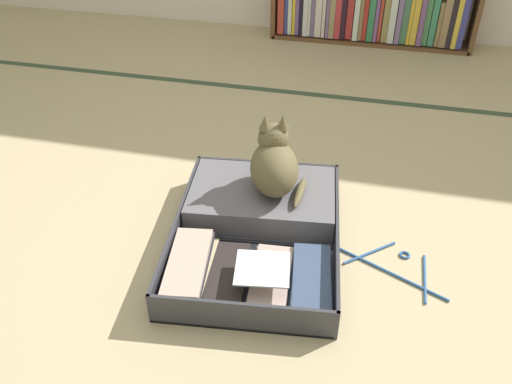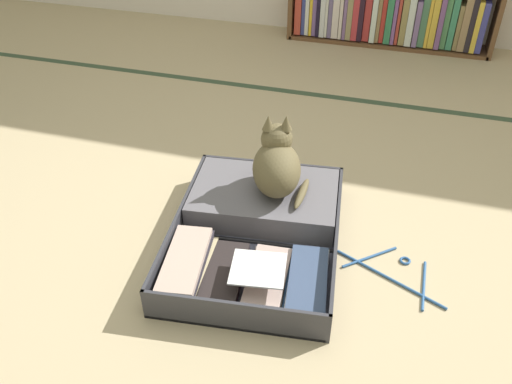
{
  "view_description": "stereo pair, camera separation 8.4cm",
  "coord_description": "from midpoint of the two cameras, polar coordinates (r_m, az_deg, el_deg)",
  "views": [
    {
      "loc": [
        0.4,
        -1.45,
        1.38
      ],
      "look_at": [
        0.05,
        0.05,
        0.24
      ],
      "focal_mm": 37.54,
      "sensor_mm": 36.0,
      "label": 1
    },
    {
      "loc": [
        0.48,
        -1.43,
        1.38
      ],
      "look_at": [
        0.05,
        0.05,
        0.24
      ],
      "focal_mm": 37.54,
      "sensor_mm": 36.0,
      "label": 2
    }
  ],
  "objects": [
    {
      "name": "tatami_border",
      "position": [
        3.15,
        3.98,
        10.47
      ],
      "size": [
        4.8,
        0.05,
        0.0
      ],
      "color": "#344731",
      "rests_on": "ground_plane"
    },
    {
      "name": "black_cat",
      "position": [
        2.07,
        0.8,
        3.0
      ],
      "size": [
        0.26,
        0.31,
        0.3
      ],
      "color": "brown",
      "rests_on": "open_suitcase"
    },
    {
      "name": "ground_plane",
      "position": [
        2.04,
        -2.78,
        -6.07
      ],
      "size": [
        10.0,
        10.0,
        0.0
      ],
      "primitive_type": "plane",
      "color": "tan"
    },
    {
      "name": "open_suitcase",
      "position": [
        2.07,
        -1.1,
        -3.45
      ],
      "size": [
        0.7,
        0.88,
        0.12
      ],
      "color": "#33333A",
      "rests_on": "ground_plane"
    },
    {
      "name": "clothes_hanger",
      "position": [
        2.01,
        13.46,
        -7.8
      ],
      "size": [
        0.4,
        0.29,
        0.01
      ],
      "color": "#2C5993",
      "rests_on": "ground_plane"
    }
  ]
}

